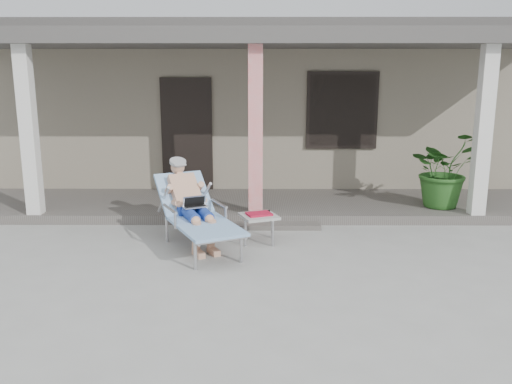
{
  "coord_description": "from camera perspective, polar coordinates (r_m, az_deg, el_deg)",
  "views": [
    {
      "loc": [
        0.05,
        -6.18,
        2.37
      ],
      "look_at": [
        0.01,
        0.6,
        0.85
      ],
      "focal_mm": 38.0,
      "sensor_mm": 36.0,
      "label": 1
    }
  ],
  "objects": [
    {
      "name": "lounger",
      "position": [
        7.42,
        -6.62,
        -0.03
      ],
      "size": [
        1.43,
        1.94,
        1.22
      ],
      "rotation": [
        0.0,
        0.0,
        0.45
      ],
      "color": "#B7B7BC",
      "rests_on": "ground"
    },
    {
      "name": "side_table",
      "position": [
        7.6,
        0.31,
        -2.7
      ],
      "size": [
        0.61,
        0.61,
        0.43
      ],
      "rotation": [
        0.0,
        0.0,
        0.36
      ],
      "color": "#A6A6A2",
      "rests_on": "ground"
    },
    {
      "name": "porch_deck",
      "position": [
        9.46,
        -0.02,
        -1.4
      ],
      "size": [
        10.0,
        2.0,
        0.15
      ],
      "primitive_type": "cube",
      "color": "#605B56",
      "rests_on": "ground"
    },
    {
      "name": "house",
      "position": [
        12.7,
        0.06,
        9.46
      ],
      "size": [
        10.4,
        5.4,
        3.3
      ],
      "color": "gray",
      "rests_on": "ground"
    },
    {
      "name": "ground",
      "position": [
        6.62,
        -0.15,
        -8.34
      ],
      "size": [
        60.0,
        60.0,
        0.0
      ],
      "primitive_type": "plane",
      "color": "#9E9E99",
      "rests_on": "ground"
    },
    {
      "name": "potted_palm",
      "position": [
        9.48,
        19.16,
        2.28
      ],
      "size": [
        1.44,
        1.36,
        1.26
      ],
      "primitive_type": "imported",
      "rotation": [
        0.0,
        0.0,
        0.43
      ],
      "color": "#26591E",
      "rests_on": "porch_deck"
    },
    {
      "name": "porch_step",
      "position": [
        8.36,
        -0.06,
        -3.56
      ],
      "size": [
        2.0,
        0.3,
        0.07
      ],
      "primitive_type": "cube",
      "color": "#605B56",
      "rests_on": "ground"
    },
    {
      "name": "porch_overhang",
      "position": [
        9.14,
        -0.02,
        15.26
      ],
      "size": [
        10.0,
        2.3,
        2.85
      ],
      "color": "silver",
      "rests_on": "porch_deck"
    }
  ]
}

